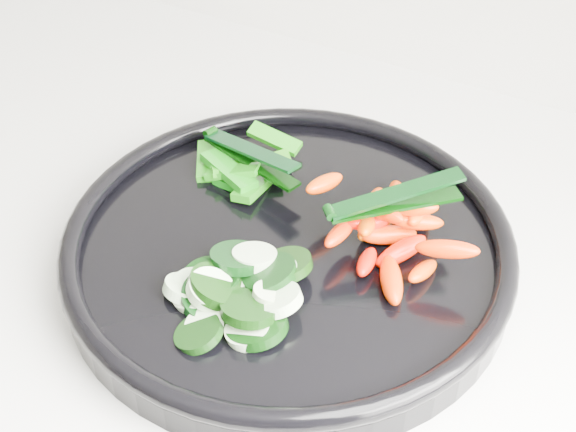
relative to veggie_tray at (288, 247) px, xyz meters
The scene contains 6 objects.
veggie_tray is the anchor object (origin of this frame).
cucumber_pile 0.08m from the veggie_tray, 96.45° to the right, with size 0.12×0.13×0.04m.
carrot_pile 0.09m from the veggie_tray, 29.03° to the left, with size 0.16×0.15×0.05m.
pepper_pile 0.10m from the veggie_tray, 143.54° to the left, with size 0.10×0.10×0.04m.
tong_carrot 0.10m from the veggie_tray, 26.97° to the left, with size 0.09×0.09×0.02m.
tong_pepper 0.10m from the veggie_tray, 140.47° to the left, with size 0.11×0.05×0.02m.
Camera 1 is at (0.86, 1.22, 1.41)m, focal length 50.00 mm.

